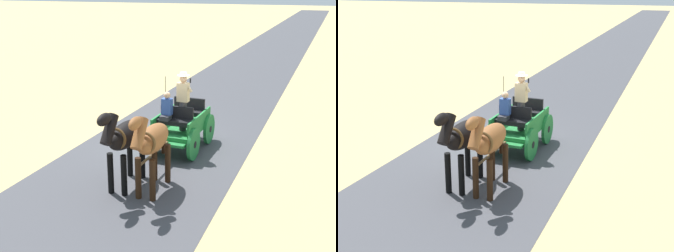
# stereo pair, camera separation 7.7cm
# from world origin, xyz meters

# --- Properties ---
(ground_plane) EXTENTS (200.00, 200.00, 0.00)m
(ground_plane) POSITION_xyz_m (0.00, 0.00, 0.00)
(ground_plane) COLOR tan
(road_surface) EXTENTS (5.25, 160.00, 0.01)m
(road_surface) POSITION_xyz_m (0.00, 0.00, 0.00)
(road_surface) COLOR #424247
(road_surface) RESTS_ON ground
(horse_drawn_carriage) EXTENTS (1.45, 4.51, 2.50)m
(horse_drawn_carriage) POSITION_xyz_m (-0.55, 0.19, 0.82)
(horse_drawn_carriage) COLOR #1E7233
(horse_drawn_carriage) RESTS_ON ground
(horse_near_side) EXTENTS (0.61, 2.13, 2.21)m
(horse_near_side) POSITION_xyz_m (-0.86, 3.23, 1.32)
(horse_near_side) COLOR brown
(horse_near_side) RESTS_ON ground
(horse_off_side) EXTENTS (0.57, 2.13, 2.21)m
(horse_off_side) POSITION_xyz_m (-0.12, 3.22, 1.32)
(horse_off_side) COLOR black
(horse_off_side) RESTS_ON ground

